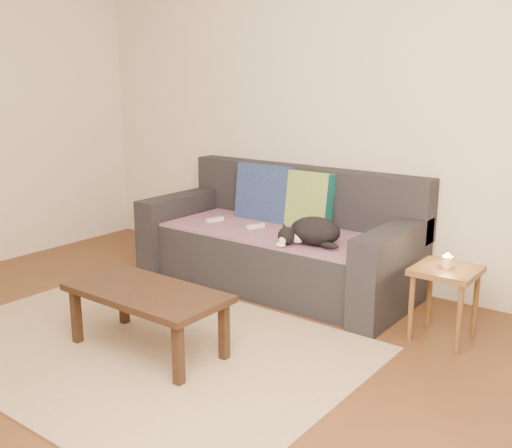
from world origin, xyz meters
name	(u,v)px	position (x,y,z in m)	size (l,w,h in m)	color
ground	(123,356)	(0.00, 0.00, 0.00)	(4.50, 4.50, 0.00)	brown
back_wall	(313,110)	(0.00, 2.00, 1.30)	(4.50, 0.04, 2.60)	beige
sofa	(280,244)	(0.00, 1.57, 0.31)	(2.10, 0.94, 0.87)	#232328
throw_blanket	(273,231)	(0.00, 1.48, 0.43)	(1.66, 0.74, 0.02)	#42274A
cushion_navy	(265,196)	(-0.27, 1.74, 0.63)	(0.49, 0.12, 0.49)	#111549
cushion_green	(304,201)	(0.10, 1.74, 0.63)	(0.46, 0.11, 0.46)	#0C504E
cat	(313,232)	(0.44, 1.32, 0.53)	(0.44, 0.37, 0.19)	black
wii_remote_a	(215,220)	(-0.53, 1.42, 0.46)	(0.15, 0.04, 0.03)	white
wii_remote_b	(256,226)	(-0.14, 1.45, 0.46)	(0.15, 0.04, 0.03)	white
side_table	(446,280)	(1.37, 1.33, 0.37)	(0.36, 0.36, 0.45)	brown
candle	(447,262)	(1.37, 1.33, 0.49)	(0.06, 0.06, 0.09)	beige
rug	(142,346)	(0.00, 0.15, 0.01)	(2.50, 1.80, 0.01)	tan
coffee_table	(147,298)	(0.08, 0.13, 0.33)	(0.95, 0.48, 0.38)	black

